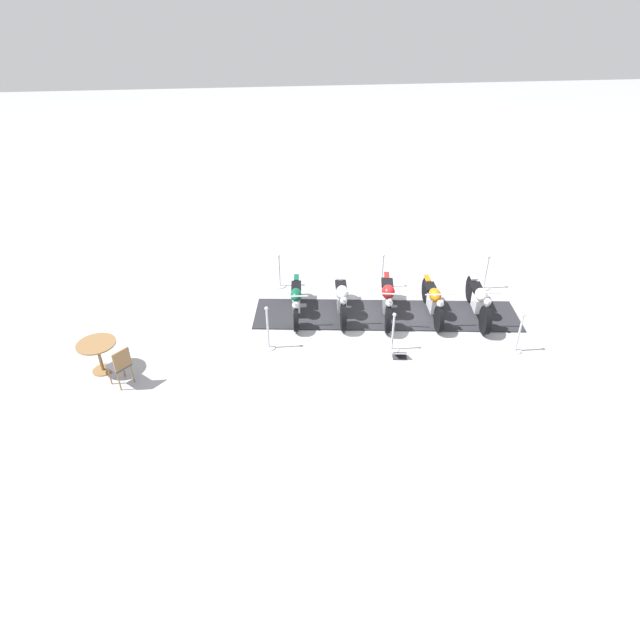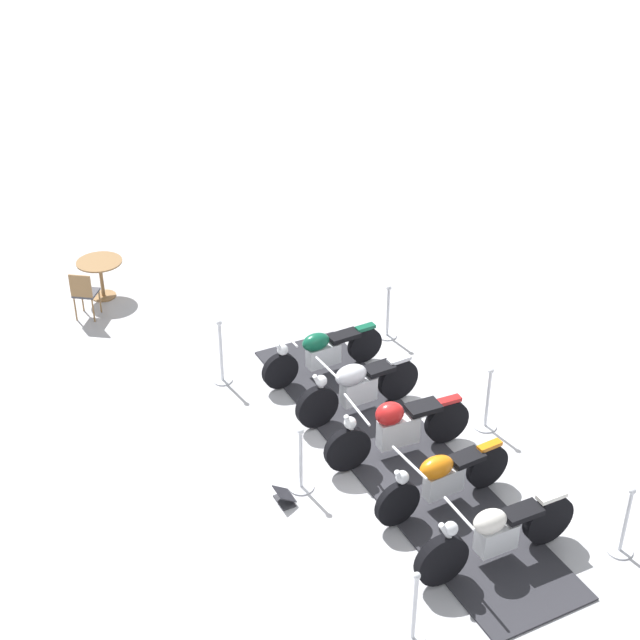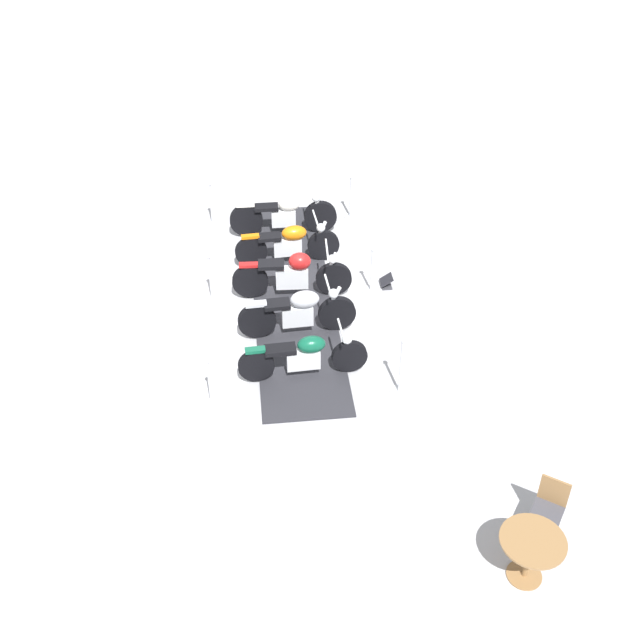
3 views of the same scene
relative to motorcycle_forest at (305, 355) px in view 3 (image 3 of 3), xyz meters
The scene contains 16 objects.
ground_plane 2.42m from the motorcycle_forest, 81.85° to the left, with size 80.00×80.00×0.00m, color #B2B2B7.
display_platform 2.41m from the motorcycle_forest, 81.85° to the left, with size 6.95×1.52×0.03m, color #28282D.
motorcycle_forest is the anchor object (origin of this frame).
motorcycle_chrome 1.19m from the motorcycle_forest, 81.11° to the left, with size 2.15×0.66×1.01m.
motorcycle_maroon 2.37m from the motorcycle_forest, 81.07° to the left, with size 2.28×0.82×1.02m.
motorcycle_copper 3.56m from the motorcycle_forest, 80.96° to the left, with size 2.16×0.75×0.97m.
motorcycle_cream 4.75m from the motorcycle_forest, 81.20° to the left, with size 2.32×0.67×1.04m.
stanchion_left_mid 2.86m from the motorcycle_forest, 114.88° to the left, with size 0.35×0.35×1.07m.
stanchion_right_mid 2.82m from the motorcycle_forest, 48.34° to the left, with size 0.36×0.36×1.02m.
stanchion_left_rear 5.56m from the motorcycle_forest, 97.67° to the left, with size 0.33×0.33×1.05m.
stanchion_left_front 1.70m from the motorcycle_forest, 168.88° to the right, with size 0.34×0.34×1.01m.
stanchion_right_front 1.63m from the motorcycle_forest, 29.80° to the right, with size 0.31×0.31×1.15m.
stanchion_right_rear 5.54m from the motorcycle_forest, 65.09° to the left, with size 0.30×0.30×1.05m.
info_placard 3.17m from the motorcycle_forest, 44.84° to the left, with size 0.28×0.36×0.22m.
cafe_table 4.93m from the motorcycle_forest, 68.61° to the right, with size 0.85×0.85×0.75m.
cafe_chair_near_table 4.65m from the motorcycle_forest, 59.31° to the right, with size 0.57×0.57×0.94m.
Camera 3 is at (-2.70, -12.07, 8.83)m, focal length 43.50 mm.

